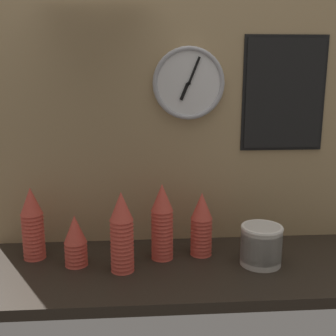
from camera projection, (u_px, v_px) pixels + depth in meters
The scene contains 10 objects.
ground_plane at pixel (189, 269), 1.62m from camera, with size 1.60×0.56×0.04m, color black.
wall_tiled_back at pixel (183, 119), 1.75m from camera, with size 1.60×0.03×1.05m.
cup_stack_center at pixel (162, 222), 1.63m from camera, with size 0.09×0.09×0.30m.
cup_stack_center_right at pixel (201, 224), 1.67m from camera, with size 0.09×0.09×0.26m.
cup_stack_center_left at pixel (122, 232), 1.53m from camera, with size 0.09×0.09×0.30m.
cup_stack_left at pixel (75, 240), 1.58m from camera, with size 0.09×0.09×0.20m.
cup_stack_far_left at pixel (33, 223), 1.63m from camera, with size 0.09×0.09×0.29m.
bowl_stack_right at pixel (261, 244), 1.59m from camera, with size 0.16×0.16×0.15m.
wall_clock at pixel (189, 83), 1.69m from camera, with size 0.29×0.03×0.29m.
menu_board at pixel (284, 94), 1.73m from camera, with size 0.35×0.01×0.47m.
Camera 1 is at (-0.19, -1.48, 0.72)m, focal length 45.00 mm.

